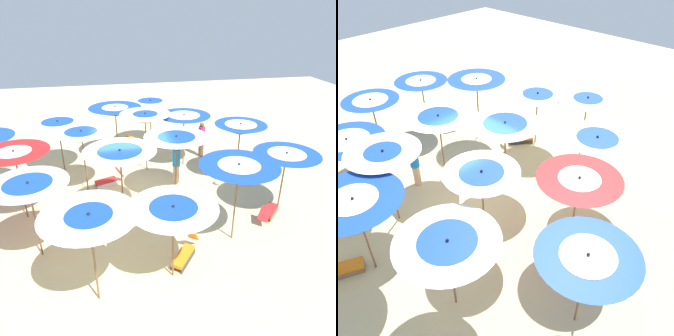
{
  "view_description": "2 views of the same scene",
  "coord_description": "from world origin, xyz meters",
  "views": [
    {
      "loc": [
        -0.77,
        -10.4,
        6.22
      ],
      "look_at": [
        1.12,
        -0.78,
        1.4
      ],
      "focal_mm": 35.18,
      "sensor_mm": 36.0,
      "label": 1
    },
    {
      "loc": [
        -6.85,
        5.38,
        7.56
      ],
      "look_at": [
        -1.06,
        -0.72,
        1.34
      ],
      "focal_mm": 37.53,
      "sensor_mm": 36.0,
      "label": 2
    }
  ],
  "objects": [
    {
      "name": "beach_umbrella_0",
      "position": [
        -4.97,
        1.11,
        2.04
      ],
      "size": [
        2.12,
        2.12,
        2.29
      ],
      "color": "brown",
      "rests_on": "ground"
    },
    {
      "name": "ground",
      "position": [
        0.0,
        0.0,
        -0.02
      ],
      "size": [
        38.92,
        38.92,
        0.04
      ],
      "primitive_type": "cube",
      "color": "beige"
    },
    {
      "name": "beach_umbrella_15",
      "position": [
        4.69,
        -1.88,
        1.92
      ],
      "size": [
        2.09,
        2.09,
        2.16
      ],
      "color": "brown",
      "rests_on": "ground"
    },
    {
      "name": "beach_umbrella_6",
      "position": [
        -0.45,
        -1.32,
        2.19
      ],
      "size": [
        2.22,
        2.22,
        2.45
      ],
      "color": "brown",
      "rests_on": "ground"
    },
    {
      "name": "beach_umbrella_9",
      "position": [
        0.77,
        2.06,
        2.23
      ],
      "size": [
        2.02,
        2.02,
        2.51
      ],
      "color": "brown",
      "rests_on": "ground"
    },
    {
      "name": "beach_umbrella_4",
      "position": [
        -2.66,
        2.69,
        1.96
      ],
      "size": [
        2.26,
        2.26,
        2.2
      ],
      "color": "brown",
      "rests_on": "ground"
    },
    {
      "name": "beach_umbrella_3",
      "position": [
        -1.29,
        -4.55,
        2.21
      ],
      "size": [
        2.09,
        2.09,
        2.44
      ],
      "color": "brown",
      "rests_on": "ground"
    },
    {
      "name": "beach_umbrella_8",
      "position": [
        -0.34,
        3.49,
        2.18
      ],
      "size": [
        2.27,
        2.27,
        2.43
      ],
      "color": "brown",
      "rests_on": "ground"
    },
    {
      "name": "lounger_1",
      "position": [
        4.21,
        -2.18,
        0.2
      ],
      "size": [
        1.12,
        1.14,
        0.57
      ],
      "rotation": [
        0.0,
        0.0,
        7.08
      ],
      "color": "olive",
      "rests_on": "ground"
    },
    {
      "name": "beach_umbrella_5",
      "position": [
        -1.65,
        0.79,
        2.12
      ],
      "size": [
        1.97,
        1.97,
        2.39
      ],
      "color": "brown",
      "rests_on": "ground"
    },
    {
      "name": "beach_umbrella_10",
      "position": [
        1.5,
        -0.3,
        2.12
      ],
      "size": [
        2.19,
        2.19,
        2.37
      ],
      "color": "brown",
      "rests_on": "ground"
    },
    {
      "name": "beach_umbrella_7",
      "position": [
        0.58,
        -4.16,
        1.91
      ],
      "size": [
        2.11,
        2.11,
        2.14
      ],
      "color": "brown",
      "rests_on": "ground"
    },
    {
      "name": "beachgoer_0",
      "position": [
        1.73,
        0.69,
        0.83
      ],
      "size": [
        0.3,
        0.3,
        1.6
      ],
      "rotation": [
        0.0,
        0.0,
        0.17
      ],
      "color": "#D8A87F",
      "rests_on": "ground"
    },
    {
      "name": "beach_umbrella_2",
      "position": [
        -2.82,
        -2.69,
        2.07
      ],
      "size": [
        2.04,
        2.04,
        2.33
      ],
      "color": "brown",
      "rests_on": "ground"
    },
    {
      "name": "beach_ball",
      "position": [
        3.28,
        0.24,
        0.12
      ],
      "size": [
        0.25,
        0.25,
        0.25
      ],
      "primitive_type": "sphere",
      "color": "white",
      "rests_on": "ground"
    },
    {
      "name": "beach_umbrella_14",
      "position": [
        4.15,
        0.56,
        2.09
      ],
      "size": [
        1.96,
        1.96,
        2.35
      ],
      "color": "brown",
      "rests_on": "ground"
    },
    {
      "name": "beach_umbrella_1",
      "position": [
        -3.56,
        -0.66,
        2.14
      ],
      "size": [
        2.12,
        2.12,
        2.4
      ],
      "color": "brown",
      "rests_on": "ground"
    },
    {
      "name": "lounger_3",
      "position": [
        -0.87,
        1.05,
        0.22
      ],
      "size": [
        1.16,
        0.69,
        0.72
      ],
      "rotation": [
        0.0,
        0.0,
        3.5
      ],
      "color": "silver",
      "rests_on": "ground"
    },
    {
      "name": "beach_umbrella_11",
      "position": [
        2.63,
        -2.99,
        2.25
      ],
      "size": [
        2.19,
        2.19,
        2.48
      ],
      "color": "brown",
      "rests_on": "ground"
    },
    {
      "name": "lounger_2",
      "position": [
        0.12,
        4.23,
        0.21
      ],
      "size": [
        0.91,
        1.4,
        0.63
      ],
      "rotation": [
        0.0,
        0.0,
        4.28
      ],
      "color": "olive",
      "rests_on": "ground"
    },
    {
      "name": "beach_umbrella_13",
      "position": [
        2.4,
        2.31,
        2.07
      ],
      "size": [
        2.19,
        2.19,
        2.28
      ],
      "color": "brown",
      "rests_on": "ground"
    },
    {
      "name": "lounger_0",
      "position": [
        1.03,
        -3.63,
        0.21
      ],
      "size": [
        1.01,
        1.19,
        0.67
      ],
      "rotation": [
        0.0,
        0.0,
        4.06
      ],
      "color": "#333338",
      "rests_on": "ground"
    }
  ]
}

